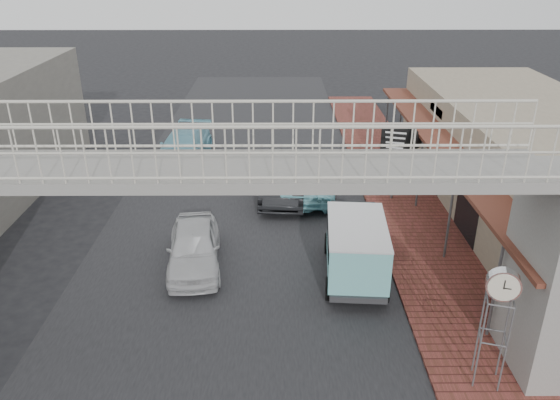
{
  "coord_description": "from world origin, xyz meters",
  "views": [
    {
      "loc": [
        1.39,
        -14.56,
        9.24
      ],
      "look_at": [
        1.49,
        1.82,
        1.8
      ],
      "focal_mm": 35.0,
      "sensor_mm": 36.0,
      "label": 1
    }
  ],
  "objects_px": {
    "angkot_van": "(356,242)",
    "motorcycle_far": "(369,177)",
    "arrow_sign": "(417,141)",
    "dark_sedan": "(284,176)",
    "white_hatchback": "(194,247)",
    "angkot_curb": "(303,177)",
    "street_clock": "(502,290)",
    "angkot_far": "(184,146)",
    "motorcycle_near": "(382,164)"
  },
  "relations": [
    {
      "from": "dark_sedan",
      "to": "motorcycle_near",
      "type": "xyz_separation_m",
      "value": [
        4.41,
        1.98,
        -0.22
      ]
    },
    {
      "from": "motorcycle_far",
      "to": "arrow_sign",
      "type": "distance_m",
      "value": 2.77
    },
    {
      "from": "motorcycle_far",
      "to": "arrow_sign",
      "type": "relative_size",
      "value": 0.55
    },
    {
      "from": "angkot_van",
      "to": "motorcycle_far",
      "type": "bearing_deg",
      "value": 81.58
    },
    {
      "from": "dark_sedan",
      "to": "motorcycle_far",
      "type": "height_order",
      "value": "dark_sedan"
    },
    {
      "from": "dark_sedan",
      "to": "angkot_van",
      "type": "bearing_deg",
      "value": -67.57
    },
    {
      "from": "dark_sedan",
      "to": "motorcycle_near",
      "type": "bearing_deg",
      "value": 28.45
    },
    {
      "from": "white_hatchback",
      "to": "motorcycle_near",
      "type": "relative_size",
      "value": 2.12
    },
    {
      "from": "angkot_far",
      "to": "motorcycle_far",
      "type": "distance_m",
      "value": 9.23
    },
    {
      "from": "arrow_sign",
      "to": "street_clock",
      "type": "bearing_deg",
      "value": -77.85
    },
    {
      "from": "arrow_sign",
      "to": "motorcycle_far",
      "type": "bearing_deg",
      "value": 155.96
    },
    {
      "from": "white_hatchback",
      "to": "street_clock",
      "type": "xyz_separation_m",
      "value": [
        7.51,
        -5.37,
        1.92
      ]
    },
    {
      "from": "motorcycle_near",
      "to": "angkot_curb",
      "type": "bearing_deg",
      "value": 96.36
    },
    {
      "from": "dark_sedan",
      "to": "street_clock",
      "type": "height_order",
      "value": "street_clock"
    },
    {
      "from": "angkot_curb",
      "to": "street_clock",
      "type": "height_order",
      "value": "street_clock"
    },
    {
      "from": "white_hatchback",
      "to": "angkot_curb",
      "type": "bearing_deg",
      "value": 51.07
    },
    {
      "from": "angkot_van",
      "to": "dark_sedan",
      "type": "bearing_deg",
      "value": 112.32
    },
    {
      "from": "white_hatchback",
      "to": "angkot_van",
      "type": "xyz_separation_m",
      "value": [
        5.06,
        -0.69,
        0.53
      ]
    },
    {
      "from": "street_clock",
      "to": "dark_sedan",
      "type": "bearing_deg",
      "value": 129.0
    },
    {
      "from": "white_hatchback",
      "to": "motorcycle_far",
      "type": "bearing_deg",
      "value": 36.75
    },
    {
      "from": "motorcycle_near",
      "to": "street_clock",
      "type": "xyz_separation_m",
      "value": [
        0.13,
        -13.01,
        2.01
      ]
    },
    {
      "from": "street_clock",
      "to": "arrow_sign",
      "type": "xyz_separation_m",
      "value": [
        0.55,
        10.22,
        -0.02
      ]
    },
    {
      "from": "motorcycle_far",
      "to": "angkot_far",
      "type": "bearing_deg",
      "value": 56.36
    },
    {
      "from": "arrow_sign",
      "to": "dark_sedan",
      "type": "bearing_deg",
      "value": -173.83
    },
    {
      "from": "dark_sedan",
      "to": "arrow_sign",
      "type": "height_order",
      "value": "arrow_sign"
    },
    {
      "from": "angkot_van",
      "to": "angkot_far",
      "type": "bearing_deg",
      "value": 127.36
    },
    {
      "from": "angkot_van",
      "to": "motorcycle_far",
      "type": "height_order",
      "value": "angkot_van"
    },
    {
      "from": "angkot_curb",
      "to": "dark_sedan",
      "type": "bearing_deg",
      "value": 12.96
    },
    {
      "from": "arrow_sign",
      "to": "angkot_van",
      "type": "bearing_deg",
      "value": -103.23
    },
    {
      "from": "motorcycle_far",
      "to": "street_clock",
      "type": "xyz_separation_m",
      "value": [
        0.95,
        -11.44,
        2.0
      ]
    },
    {
      "from": "angkot_curb",
      "to": "angkot_van",
      "type": "height_order",
      "value": "angkot_van"
    },
    {
      "from": "motorcycle_far",
      "to": "street_clock",
      "type": "distance_m",
      "value": 11.65
    },
    {
      "from": "dark_sedan",
      "to": "motorcycle_near",
      "type": "height_order",
      "value": "dark_sedan"
    },
    {
      "from": "angkot_van",
      "to": "arrow_sign",
      "type": "bearing_deg",
      "value": 65.67
    },
    {
      "from": "dark_sedan",
      "to": "street_clock",
      "type": "relative_size",
      "value": 1.65
    },
    {
      "from": "angkot_far",
      "to": "arrow_sign",
      "type": "height_order",
      "value": "arrow_sign"
    },
    {
      "from": "arrow_sign",
      "to": "angkot_curb",
      "type": "bearing_deg",
      "value": -177.47
    },
    {
      "from": "angkot_far",
      "to": "arrow_sign",
      "type": "xyz_separation_m",
      "value": [
        9.92,
        -5.01,
        1.88
      ]
    },
    {
      "from": "motorcycle_near",
      "to": "angkot_van",
      "type": "bearing_deg",
      "value": 143.99
    },
    {
      "from": "white_hatchback",
      "to": "angkot_far",
      "type": "distance_m",
      "value": 10.04
    },
    {
      "from": "angkot_curb",
      "to": "motorcycle_far",
      "type": "relative_size",
      "value": 3.05
    },
    {
      "from": "white_hatchback",
      "to": "arrow_sign",
      "type": "height_order",
      "value": "arrow_sign"
    },
    {
      "from": "dark_sedan",
      "to": "angkot_van",
      "type": "relative_size",
      "value": 1.24
    },
    {
      "from": "angkot_van",
      "to": "motorcycle_near",
      "type": "bearing_deg",
      "value": 78.58
    },
    {
      "from": "motorcycle_far",
      "to": "angkot_curb",
      "type": "bearing_deg",
      "value": 85.81
    },
    {
      "from": "white_hatchback",
      "to": "street_clock",
      "type": "height_order",
      "value": "street_clock"
    },
    {
      "from": "white_hatchback",
      "to": "angkot_van",
      "type": "height_order",
      "value": "angkot_van"
    },
    {
      "from": "white_hatchback",
      "to": "motorcycle_near",
      "type": "height_order",
      "value": "white_hatchback"
    },
    {
      "from": "angkot_far",
      "to": "motorcycle_far",
      "type": "height_order",
      "value": "angkot_far"
    },
    {
      "from": "angkot_curb",
      "to": "arrow_sign",
      "type": "bearing_deg",
      "value": 169.13
    }
  ]
}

